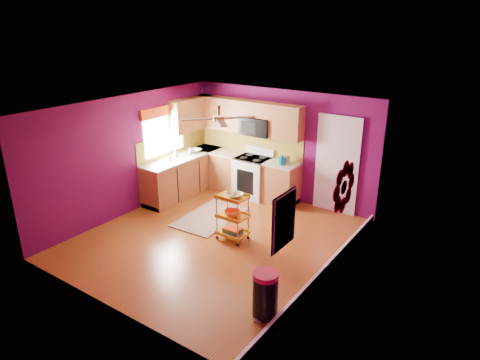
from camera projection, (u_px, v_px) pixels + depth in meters
The scene contains 18 objects.
ground at pixel (215, 238), 8.14m from camera, with size 5.00×5.00×0.00m, color brown.
room_envelope at pixel (214, 157), 7.55m from camera, with size 4.54×5.04×2.52m.
lower_cabinets at pixel (217, 176), 10.10m from camera, with size 2.81×2.31×0.94m.
electric_range at pixel (253, 176), 9.94m from camera, with size 0.76×0.66×1.13m.
upper_cabinetry at pixel (228, 117), 9.84m from camera, with size 2.80×2.30×1.26m.
left_window at pixel (163, 123), 9.52m from camera, with size 0.08×1.35×1.08m.
panel_door at pixel (337, 166), 8.96m from camera, with size 0.95×0.11×2.15m.
right_wall_art at pixel (320, 201), 6.19m from camera, with size 0.04×2.74×1.04m.
ceiling_fan at pixel (219, 118), 7.49m from camera, with size 1.01×1.01×0.26m.
shag_rug at pixel (210, 217), 8.98m from camera, with size 0.98×1.60×0.02m, color black.
rolling_cart at pixel (233, 215), 7.93m from camera, with size 0.55×0.40×0.99m.
trash_can at pixel (265, 294), 5.91m from camera, with size 0.39×0.41×0.69m.
teal_kettle at pixel (281, 161), 9.31m from camera, with size 0.18×0.18×0.21m.
toaster at pixel (284, 159), 9.37m from camera, with size 0.22×0.15×0.18m, color beige.
soap_bottle_a at pixel (176, 154), 9.76m from camera, with size 0.08×0.09×0.19m, color #EA3F72.
soap_bottle_b at pixel (190, 151), 10.00m from camera, with size 0.12×0.12×0.16m, color white.
counter_dish at pixel (195, 151), 10.19m from camera, with size 0.28×0.28×0.07m, color white.
counter_cup at pixel (170, 158), 9.57m from camera, with size 0.13×0.13×0.10m, color white.
Camera 1 is at (4.51, -5.67, 3.90)m, focal length 32.00 mm.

